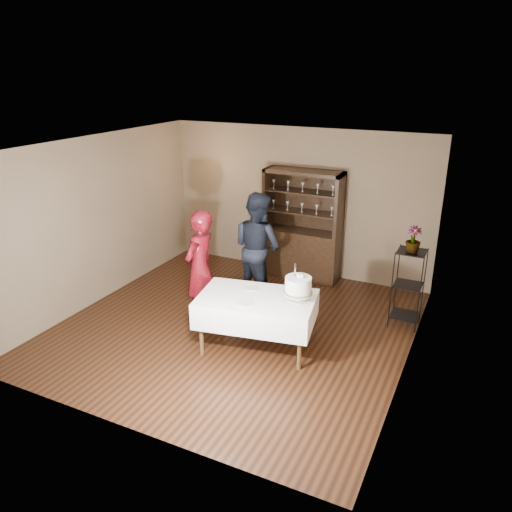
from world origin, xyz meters
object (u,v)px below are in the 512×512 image
object	(u,v)px
cake_table	(257,309)
man	(257,247)
plant_etagere	(408,285)
cake	(298,286)
woman	(200,269)
china_hutch	(302,243)
potted_plant	(413,239)

from	to	relation	value
cake_table	man	size ratio (longest dim) A/B	0.93
plant_etagere	cake	world-z (taller)	cake
cake_table	woman	world-z (taller)	woman
plant_etagere	man	size ratio (longest dim) A/B	0.65
cake	cake_table	bearing A→B (deg)	-167.49
china_hutch	potted_plant	xyz separation A→B (m)	(2.08, -1.08, 0.71)
plant_etagere	man	world-z (taller)	man
woman	cake	distance (m)	1.62
plant_etagere	potted_plant	xyz separation A→B (m)	(0.00, -0.03, 0.73)
potted_plant	cake	bearing A→B (deg)	-129.64
china_hutch	potted_plant	bearing A→B (deg)	-27.48
plant_etagere	man	xyz separation A→B (m)	(-2.41, -0.14, 0.27)
plant_etagere	potted_plant	bearing A→B (deg)	-83.92
china_hutch	plant_etagere	xyz separation A→B (m)	(2.08, -1.05, -0.01)
cake_table	man	bearing A→B (deg)	115.15
china_hutch	cake	xyz separation A→B (m)	(0.89, -2.52, 0.33)
plant_etagere	cake_table	size ratio (longest dim) A/B	0.70
plant_etagere	potted_plant	size ratio (longest dim) A/B	3.17
woman	potted_plant	bearing A→B (deg)	114.83
cake_table	cake	bearing A→B (deg)	12.51
woman	potted_plant	size ratio (longest dim) A/B	4.70
china_hutch	man	xyz separation A→B (m)	(-0.33, -1.19, 0.25)
woman	china_hutch	bearing A→B (deg)	163.42
cake	man	bearing A→B (deg)	132.66
potted_plant	man	bearing A→B (deg)	-177.51
man	cake	world-z (taller)	man
cake_table	cake	size ratio (longest dim) A/B	3.19
cake_table	potted_plant	size ratio (longest dim) A/B	4.51
plant_etagere	cake	bearing A→B (deg)	-128.95
china_hutch	plant_etagere	distance (m)	2.33
plant_etagere	cake_table	xyz separation A→B (m)	(-1.73, -1.59, -0.05)
cake_table	woman	distance (m)	1.14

